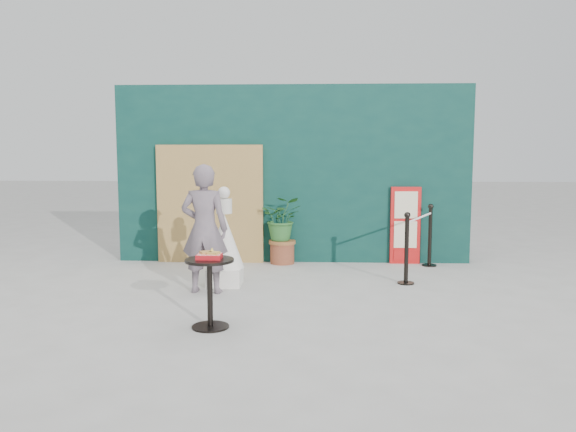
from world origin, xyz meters
name	(u,v)px	position (x,y,z in m)	size (l,w,h in m)	color
ground	(284,311)	(0.00, 0.00, 0.00)	(60.00, 60.00, 0.00)	#ADAAA5
back_wall	(293,174)	(0.00, 3.15, 1.50)	(6.00, 0.30, 3.00)	#0A302D
bamboo_fence	(210,204)	(-1.40, 2.94, 1.00)	(1.80, 0.08, 2.00)	tan
woman	(205,229)	(-1.10, 0.86, 0.86)	(0.63, 0.41, 1.72)	slate
menu_board	(405,225)	(1.90, 2.95, 0.65)	(0.50, 0.07, 1.30)	red
statue	(225,245)	(-0.90, 1.27, 0.57)	(0.55, 0.55, 1.40)	white
cafe_table	(210,282)	(-0.75, -0.66, 0.50)	(0.52, 0.52, 0.75)	black
food_basket	(210,255)	(-0.75, -0.66, 0.79)	(0.26, 0.19, 0.11)	red
planter	(282,225)	(-0.17, 2.88, 0.66)	(0.67, 0.58, 1.14)	brown
stanchion_barrier	(419,242)	(1.98, 2.13, 0.49)	(0.84, 1.54, 1.03)	black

